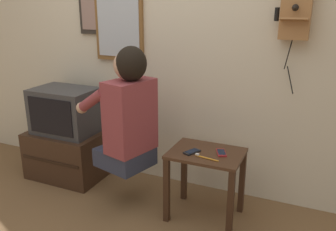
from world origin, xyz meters
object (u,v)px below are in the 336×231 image
at_px(framed_picture, 97,2).
at_px(wall_mirror, 119,17).
at_px(cell_phone_spare, 221,153).
at_px(wall_phone_antique, 296,11).
at_px(toothbrush, 205,157).
at_px(cell_phone_held, 192,152).
at_px(person, 128,112).
at_px(television, 65,111).

xyz_separation_m(framed_picture, wall_mirror, (0.21, -0.00, -0.12)).
bearing_deg(cell_phone_spare, framed_picture, 138.60).
relative_size(wall_phone_antique, toothbrush, 4.50).
bearing_deg(cell_phone_held, wall_mirror, 176.95).
height_order(framed_picture, cell_phone_held, framed_picture).
xyz_separation_m(person, cell_phone_held, (0.49, 0.05, -0.25)).
xyz_separation_m(television, framed_picture, (0.20, 0.29, 0.91)).
bearing_deg(wall_mirror, cell_phone_spare, -20.75).
bearing_deg(cell_phone_held, toothbrush, -0.41).
bearing_deg(framed_picture, television, -124.73).
bearing_deg(cell_phone_held, cell_phone_spare, 45.12).
distance_m(person, framed_picture, 1.07).
distance_m(television, cell_phone_spare, 1.45).
bearing_deg(wall_phone_antique, toothbrush, -132.96).
distance_m(television, cell_phone_held, 1.27).
bearing_deg(toothbrush, framed_picture, 75.12).
distance_m(framed_picture, toothbrush, 1.63).
distance_m(person, wall_mirror, 0.89).
relative_size(wall_mirror, cell_phone_spare, 5.20).
bearing_deg(framed_picture, toothbrush, -24.05).
bearing_deg(cell_phone_spare, person, 165.83).
distance_m(wall_phone_antique, wall_mirror, 1.41).
bearing_deg(wall_phone_antique, framed_picture, 178.44).
height_order(framed_picture, toothbrush, framed_picture).
relative_size(television, wall_phone_antique, 0.69).
relative_size(television, toothbrush, 3.11).
height_order(wall_mirror, cell_phone_held, wall_mirror).
bearing_deg(wall_phone_antique, cell_phone_held, -143.10).
height_order(framed_picture, wall_mirror, framed_picture).
bearing_deg(toothbrush, television, 89.62).
distance_m(television, toothbrush, 1.39).
bearing_deg(cell_phone_spare, television, 152.08).
bearing_deg(person, cell_phone_spare, -64.99).
height_order(television, toothbrush, television).
bearing_deg(cell_phone_spare, wall_mirror, 135.49).
distance_m(person, television, 0.81).
height_order(wall_mirror, cell_phone_spare, wall_mirror).
distance_m(television, framed_picture, 0.98).
xyz_separation_m(cell_phone_spare, toothbrush, (-0.08, -0.12, 0.00)).
relative_size(television, wall_mirror, 0.75).
height_order(person, toothbrush, person).
xyz_separation_m(person, toothbrush, (0.60, -0.01, -0.25)).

